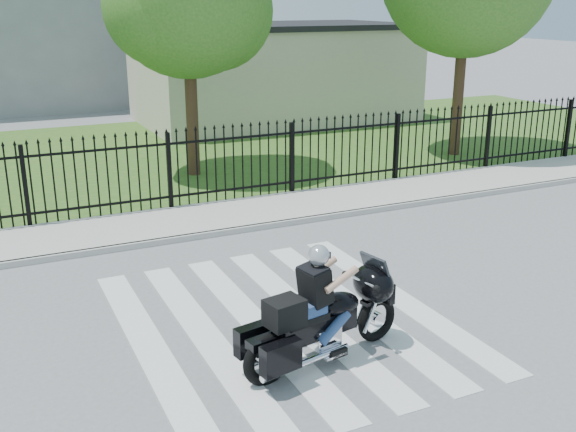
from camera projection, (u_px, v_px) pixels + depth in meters
name	position (u px, v px, depth m)	size (l,w,h in m)	color
ground	(284.00, 321.00, 10.00)	(120.00, 120.00, 0.00)	slate
crosswalk	(284.00, 321.00, 9.99)	(5.00, 5.50, 0.01)	silver
sidewalk	(185.00, 222.00, 14.28)	(40.00, 2.00, 0.12)	#ADAAA3
curb	(199.00, 236.00, 13.42)	(40.00, 0.12, 0.12)	#ADAAA3
grass_strip	(116.00, 157.00, 20.32)	(40.00, 12.00, 0.02)	#2D541C
iron_fence	(169.00, 173.00, 14.88)	(26.00, 0.04, 1.80)	black
building_low	(273.00, 76.00, 26.08)	(10.00, 6.00, 3.50)	beige
building_low_roof	(273.00, 26.00, 25.51)	(10.20, 6.20, 0.20)	black
motorcycle_rider	(321.00, 314.00, 8.68)	(2.51, 1.15, 1.68)	black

